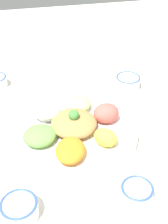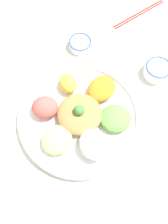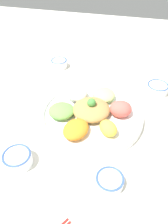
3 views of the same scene
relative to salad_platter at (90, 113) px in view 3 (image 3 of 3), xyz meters
name	(u,v)px [view 3 (image 3 of 3)]	position (x,y,z in m)	size (l,w,h in m)	color
ground_plane	(87,117)	(0.01, 0.00, -0.03)	(2.40, 2.40, 0.00)	silver
salad_platter	(90,113)	(0.00, 0.00, 0.00)	(0.41, 0.41, 0.09)	white
sauce_bowl_red	(59,63)	(0.24, -0.34, 0.00)	(0.08, 0.08, 0.04)	white
rice_bowl_blue	(18,159)	(0.18, 0.27, 0.00)	(0.09, 0.09, 0.05)	white
sauce_bowl_dark	(110,180)	(-0.12, 0.27, -0.01)	(0.09, 0.09, 0.03)	white
rice_bowl_plain	(157,88)	(-0.26, -0.23, 0.00)	(0.09, 0.09, 0.05)	white
serving_spoon_main	(8,106)	(0.35, 0.02, -0.02)	(0.07, 0.12, 0.01)	silver
serving_spoon_extra	(129,71)	(-0.12, -0.39, -0.02)	(0.05, 0.13, 0.01)	silver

